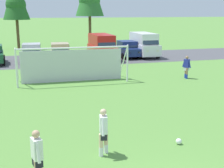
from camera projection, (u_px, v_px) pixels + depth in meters
ground_plane at (77, 81)px, 21.45m from camera, size 400.00×400.00×0.00m
parking_lot_strip at (61, 60)px, 30.77m from camera, size 52.00×8.40×0.01m
soccer_ball at (179, 141)px, 11.26m from camera, size 0.22×0.22×0.22m
soccer_goal at (73, 63)px, 20.87m from camera, size 7.46×2.11×2.57m
player_striker_near at (187, 67)px, 22.09m from camera, size 0.41×0.71×1.64m
player_midfield_center at (37, 158)px, 8.48m from camera, size 0.33×0.75×1.64m
player_defender_far at (103, 132)px, 10.28m from camera, size 0.37×0.72×1.64m
parked_car_slot_left at (32, 53)px, 29.44m from camera, size 2.21×4.29×1.72m
parked_car_slot_center_left at (60, 52)px, 29.84m from camera, size 2.27×4.32×1.72m
parked_car_slot_center at (102, 46)px, 30.48m from camera, size 2.25×4.83×2.52m
parked_car_slot_center_right at (127, 49)px, 32.17m from camera, size 2.07×4.22×1.72m
parked_car_slot_right at (144, 44)px, 32.45m from camera, size 2.22×4.81×2.52m
tree_left_edge at (16, 0)px, 38.18m from camera, size 3.33×3.33×8.87m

